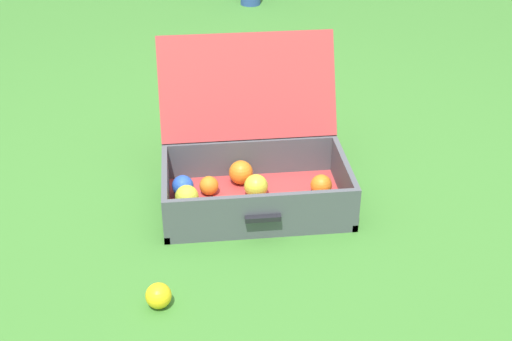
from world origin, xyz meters
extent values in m
plane|color=#3D7A2D|center=(0.00, 0.00, 0.00)|extent=(16.00, 16.00, 0.00)
cube|color=#B23838|center=(0.06, 0.02, 0.01)|extent=(0.60, 0.36, 0.03)
cube|color=#4C5156|center=(-0.23, 0.02, 0.08)|extent=(0.02, 0.36, 0.15)
cube|color=#4C5156|center=(0.35, 0.02, 0.08)|extent=(0.02, 0.36, 0.15)
cube|color=#4C5156|center=(0.06, -0.16, 0.08)|extent=(0.57, 0.02, 0.15)
cube|color=#4C5156|center=(0.06, 0.19, 0.08)|extent=(0.57, 0.02, 0.15)
cube|color=#B23838|center=(0.06, 0.28, 0.32)|extent=(0.60, 0.18, 0.34)
cube|color=black|center=(0.06, -0.18, 0.08)|extent=(0.11, 0.02, 0.02)
sphere|color=orange|center=(0.02, 0.13, 0.07)|extent=(0.08, 0.08, 0.08)
sphere|color=red|center=(0.11, -0.09, 0.06)|extent=(0.07, 0.07, 0.07)
sphere|color=#CCDB38|center=(-0.17, 0.00, 0.06)|extent=(0.08, 0.08, 0.08)
sphere|color=blue|center=(-0.18, 0.07, 0.06)|extent=(0.07, 0.07, 0.07)
sphere|color=navy|center=(0.02, -0.09, 0.06)|extent=(0.08, 0.08, 0.08)
sphere|color=orange|center=(0.28, 0.03, 0.06)|extent=(0.07, 0.07, 0.07)
sphere|color=#CCDB38|center=(0.06, 0.04, 0.06)|extent=(0.08, 0.08, 0.08)
sphere|color=yellow|center=(0.23, -0.10, 0.05)|extent=(0.06, 0.06, 0.06)
sphere|color=orange|center=(-0.09, 0.07, 0.06)|extent=(0.06, 0.06, 0.06)
sphere|color=yellow|center=(-0.25, -0.44, 0.04)|extent=(0.07, 0.07, 0.07)
camera|label=1|loc=(-0.15, -1.88, 1.28)|focal=48.31mm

